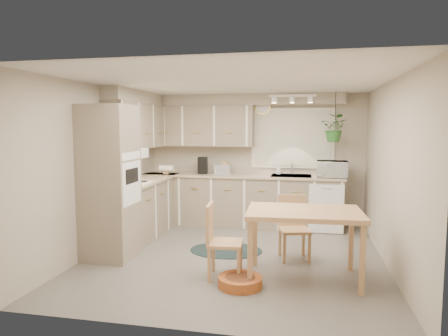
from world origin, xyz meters
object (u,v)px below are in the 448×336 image
at_px(dining_table, 304,245).
at_px(chair_left, 226,241).
at_px(braided_rug, 226,250).
at_px(chair_back, 294,228).
at_px(microwave, 332,167).
at_px(pet_bed, 240,282).

relative_size(dining_table, chair_left, 1.48).
bearing_deg(braided_rug, chair_left, -79.12).
bearing_deg(braided_rug, chair_back, -11.06).
height_order(chair_back, microwave, microwave).
relative_size(braided_rug, microwave, 2.06).
xyz_separation_m(chair_left, chair_back, (0.79, 0.83, -0.01)).
bearing_deg(dining_table, chair_back, 100.20).
xyz_separation_m(dining_table, braided_rug, (-1.11, 0.89, -0.41)).
relative_size(braided_rug, pet_bed, 2.12).
distance_m(dining_table, microwave, 2.49).
relative_size(chair_left, microwave, 1.73).
height_order(chair_left, braided_rug, chair_left).
distance_m(chair_left, chair_back, 1.15).
distance_m(chair_back, pet_bed, 1.28).
bearing_deg(braided_rug, microwave, 43.04).
bearing_deg(pet_bed, chair_left, 131.38).
height_order(chair_left, microwave, microwave).
bearing_deg(braided_rug, dining_table, -38.62).
distance_m(chair_back, braided_rug, 1.09).
xyz_separation_m(dining_table, microwave, (0.45, 2.35, 0.70)).
xyz_separation_m(chair_left, microwave, (1.37, 2.48, 0.67)).
distance_m(dining_table, pet_bed, 0.87).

